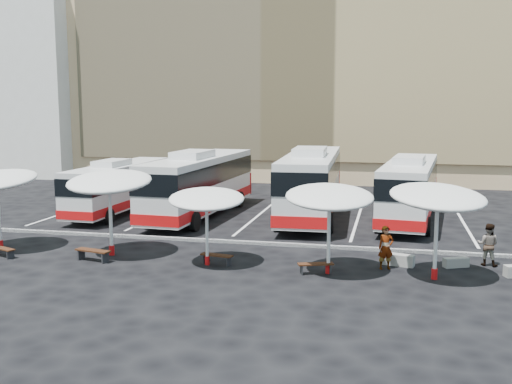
% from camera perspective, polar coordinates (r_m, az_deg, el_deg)
% --- Properties ---
extents(ground, '(120.00, 120.00, 0.00)m').
position_cam_1_polar(ground, '(29.02, -3.26, -5.08)').
color(ground, black).
rests_on(ground, ground).
extents(sandstone_building, '(42.00, 18.25, 29.60)m').
position_cam_1_polar(sandstone_building, '(59.80, 5.38, 13.95)').
color(sandstone_building, tan).
rests_on(sandstone_building, ground).
extents(apartment_block, '(14.00, 14.00, 18.00)m').
position_cam_1_polar(apartment_block, '(65.80, -20.51, 9.78)').
color(apartment_block, silver).
rests_on(apartment_block, ground).
extents(curb_divider, '(34.00, 0.25, 0.15)m').
position_cam_1_polar(curb_divider, '(29.47, -2.99, -4.72)').
color(curb_divider, black).
rests_on(curb_divider, ground).
extents(bay_lines, '(24.15, 12.00, 0.01)m').
position_cam_1_polar(bay_lines, '(36.60, 0.21, -2.25)').
color(bay_lines, white).
rests_on(bay_lines, ground).
extents(bus_0, '(2.72, 10.75, 3.39)m').
position_cam_1_polar(bus_0, '(38.34, -12.86, 0.64)').
color(bus_0, silver).
rests_on(bus_0, ground).
extents(bus_1, '(3.50, 12.91, 4.05)m').
position_cam_1_polar(bus_1, '(36.29, -5.38, 0.93)').
color(bus_1, silver).
rests_on(bus_1, ground).
extents(bus_2, '(3.57, 13.55, 4.26)m').
position_cam_1_polar(bus_2, '(36.01, 5.29, 1.04)').
color(bus_2, silver).
rests_on(bus_2, ground).
extents(bus_3, '(3.81, 12.36, 3.86)m').
position_cam_1_polar(bus_3, '(35.92, 14.43, 0.46)').
color(bus_3, silver).
rests_on(bus_3, ground).
extents(sunshade_1, '(3.96, 4.01, 3.91)m').
position_cam_1_polar(sunshade_1, '(27.27, -13.79, 0.93)').
color(sunshade_1, silver).
rests_on(sunshade_1, ground).
extents(sunshade_2, '(3.84, 3.87, 3.31)m').
position_cam_1_polar(sunshade_2, '(25.01, -4.73, -0.68)').
color(sunshade_2, silver).
rests_on(sunshade_2, ground).
extents(sunshade_3, '(4.17, 4.21, 3.66)m').
position_cam_1_polar(sunshade_3, '(23.76, 7.01, -0.48)').
color(sunshade_3, silver).
rests_on(sunshade_3, ground).
extents(sunshade_4, '(4.83, 4.85, 3.80)m').
position_cam_1_polar(sunshade_4, '(23.80, 16.92, -0.48)').
color(sunshade_4, silver).
rests_on(sunshade_4, ground).
extents(wood_bench_0, '(1.39, 0.86, 0.42)m').
position_cam_1_polar(wood_bench_0, '(28.97, -22.94, -5.11)').
color(wood_bench_0, black).
rests_on(wood_bench_0, ground).
extents(wood_bench_1, '(1.69, 0.78, 0.50)m').
position_cam_1_polar(wood_bench_1, '(26.94, -15.27, -5.57)').
color(wood_bench_1, black).
rests_on(wood_bench_1, ground).
extents(wood_bench_2, '(1.47, 0.65, 0.44)m').
position_cam_1_polar(wood_bench_2, '(25.53, -3.76, -6.17)').
color(wood_bench_2, black).
rests_on(wood_bench_2, ground).
extents(wood_bench_3, '(1.47, 0.83, 0.44)m').
position_cam_1_polar(wood_bench_3, '(24.21, 5.70, -7.00)').
color(wood_bench_3, black).
rests_on(wood_bench_3, ground).
extents(conc_bench_0, '(1.36, 0.75, 0.48)m').
position_cam_1_polar(conc_bench_0, '(26.05, 13.42, -6.30)').
color(conc_bench_0, gray).
rests_on(conc_bench_0, ground).
extents(conc_bench_1, '(1.11, 0.77, 0.40)m').
position_cam_1_polar(conc_bench_1, '(26.45, 18.51, -6.38)').
color(conc_bench_1, gray).
rests_on(conc_bench_1, ground).
extents(passenger_0, '(0.77, 0.64, 1.80)m').
position_cam_1_polar(passenger_0, '(25.23, 12.26, -5.20)').
color(passenger_0, black).
rests_on(passenger_0, ground).
extents(passenger_1, '(1.04, 0.91, 1.80)m').
position_cam_1_polar(passenger_1, '(26.97, 21.25, -4.70)').
color(passenger_1, black).
rests_on(passenger_1, ground).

